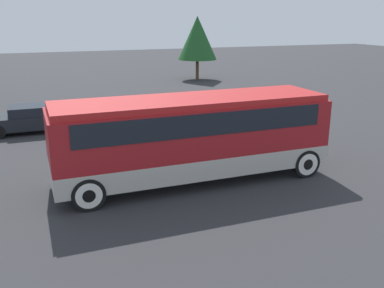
% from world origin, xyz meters
% --- Properties ---
extents(ground_plane, '(120.00, 120.00, 0.00)m').
position_xyz_m(ground_plane, '(0.00, 0.00, 0.00)').
color(ground_plane, '#2D2D30').
extents(tour_bus, '(9.44, 2.69, 2.93)m').
position_xyz_m(tour_bus, '(0.10, 0.00, 1.77)').
color(tour_bus, '#B7B2A8').
rests_on(tour_bus, ground_plane).
extents(parked_car_near, '(4.63, 1.91, 1.32)m').
position_xyz_m(parked_car_near, '(-4.73, 9.02, 0.67)').
color(parked_car_near, black).
rests_on(parked_car_near, ground_plane).
extents(parked_car_mid, '(4.46, 1.83, 1.33)m').
position_xyz_m(parked_car_mid, '(2.85, 7.99, 0.67)').
color(parked_car_mid, '#2D5638').
rests_on(parked_car_mid, ground_plane).
extents(tree_center, '(3.47, 3.47, 5.57)m').
position_xyz_m(tree_center, '(9.46, 23.03, 3.68)').
color(tree_center, brown).
rests_on(tree_center, ground_plane).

